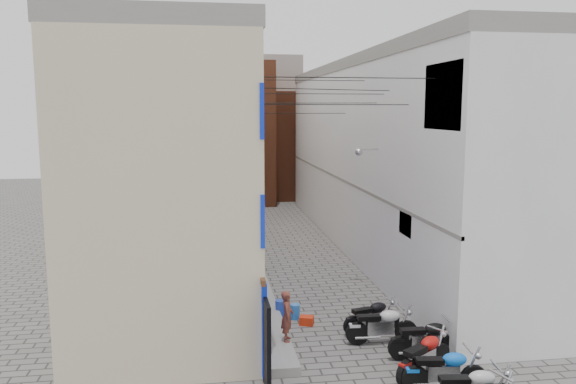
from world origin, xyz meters
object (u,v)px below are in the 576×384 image
person_a (287,316)px  water_jug_near (295,312)px  motorcycle_c (445,368)px  motorcycle_d (424,354)px  motorcycle_g (372,314)px  person_b (251,269)px  motorcycle_e (427,337)px  motorcycle_f (382,323)px  water_jug_far (281,308)px  red_crate (307,320)px

person_a → water_jug_near: bearing=-3.6°
motorcycle_c → person_a: (-3.34, 2.95, 0.37)m
motorcycle_d → motorcycle_g: size_ratio=1.11×
motorcycle_c → motorcycle_g: (-0.63, 3.77, -0.04)m
motorcycle_c → person_b: bearing=-144.8°
motorcycle_e → motorcycle_f: size_ratio=1.00×
motorcycle_c → water_jug_near: (-2.75, 5.18, -0.35)m
water_jug_near → person_a: bearing=-104.7°
motorcycle_d → person_a: person_a is taller
motorcycle_e → motorcycle_d: bearing=-22.5°
motorcycle_c → motorcycle_e: (0.27, 1.77, 0.01)m
motorcycle_f → water_jug_near: motorcycle_f is taller
motorcycle_e → water_jug_near: 4.57m
motorcycle_g → water_jug_far: 3.07m
motorcycle_d → motorcycle_g: 3.01m
motorcycle_d → red_crate: bearing=177.2°
motorcycle_c → person_b: person_b is taller
water_jug_far → person_b: bearing=113.4°
motorcycle_e → motorcycle_g: motorcycle_e is taller
motorcycle_g → person_b: (-3.35, 3.54, 0.54)m
motorcycle_d → motorcycle_f: size_ratio=1.01×
water_jug_far → motorcycle_e: bearing=-46.9°
motorcycle_d → water_jug_near: 5.10m
motorcycle_f → person_b: bearing=-139.0°
motorcycle_c → motorcycle_g: 3.82m
motorcycle_c → motorcycle_f: (-0.61, 2.90, 0.01)m
person_b → water_jug_far: 2.17m
motorcycle_f → red_crate: 2.59m
motorcycle_f → water_jug_near: bearing=-133.3°
motorcycle_d → person_b: 7.55m
water_jug_near → water_jug_far: size_ratio=0.88×
motorcycle_e → red_crate: size_ratio=4.91×
motorcycle_c → motorcycle_e: motorcycle_e is taller
motorcycle_c → person_b: 8.33m
motorcycle_d → person_b: size_ratio=1.26×
motorcycle_f → water_jug_far: bearing=-131.2°
motorcycle_d → water_jug_far: 5.55m
motorcycle_c → red_crate: motorcycle_c is taller
motorcycle_e → person_a: bearing=-105.5°
water_jug_near → motorcycle_g: bearing=-33.8°
motorcycle_c → water_jug_near: size_ratio=4.30×
person_b → water_jug_near: bearing=-140.0°
motorcycle_c → person_a: 4.47m
motorcycle_g → red_crate: motorcycle_g is taller
motorcycle_g → water_jug_near: (-2.12, 1.42, -0.31)m
motorcycle_f → red_crate: (-1.87, 1.74, -0.47)m
water_jug_near → red_crate: water_jug_near is taller
person_b → red_crate: 3.21m
person_a → water_jug_far: size_ratio=2.65×
person_a → water_jug_near: person_a is taller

